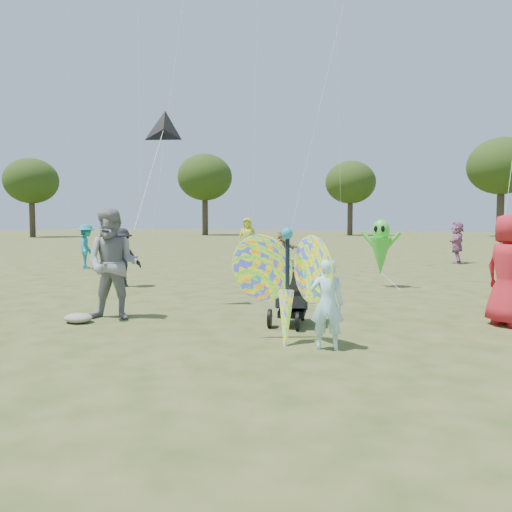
{
  "coord_description": "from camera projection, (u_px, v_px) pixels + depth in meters",
  "views": [
    {
      "loc": [
        3.72,
        -5.98,
        1.69
      ],
      "look_at": [
        -0.2,
        1.5,
        1.1
      ],
      "focal_mm": 35.0,
      "sensor_mm": 36.0,
      "label": 1
    }
  ],
  "objects": [
    {
      "name": "crowd_a",
      "position": [
        509.0,
        270.0,
        8.0
      ],
      "size": [
        1.05,
        1.02,
        1.82
      ],
      "primitive_type": "imported",
      "rotation": [
        0.0,
        0.0,
        2.43
      ],
      "color": "red",
      "rests_on": "ground"
    },
    {
      "name": "grey_bag",
      "position": [
        78.0,
        318.0,
        8.31
      ],
      "size": [
        0.5,
        0.41,
        0.16
      ],
      "primitive_type": "ellipsoid",
      "color": "gray",
      "rests_on": "ground"
    },
    {
      "name": "butterfly_kite",
      "position": [
        286.0,
        284.0,
        6.88
      ],
      "size": [
        1.74,
        0.75,
        1.8
      ],
      "color": "red",
      "rests_on": "ground"
    },
    {
      "name": "jogging_stroller",
      "position": [
        294.0,
        287.0,
        8.12
      ],
      "size": [
        0.71,
        1.13,
        1.09
      ],
      "rotation": [
        0.0,
        0.0,
        0.32
      ],
      "color": "black",
      "rests_on": "ground"
    },
    {
      "name": "crowd_g",
      "position": [
        248.0,
        237.0,
        24.08
      ],
      "size": [
        1.04,
        0.83,
        1.86
      ],
      "primitive_type": "imported",
      "rotation": [
        0.0,
        0.0,
        0.3
      ],
      "color": "#CBDA33",
      "rests_on": "ground"
    },
    {
      "name": "child_girl",
      "position": [
        327.0,
        304.0,
        6.55
      ],
      "size": [
        0.51,
        0.42,
        1.21
      ],
      "primitive_type": "imported",
      "rotation": [
        0.0,
        0.0,
        3.47
      ],
      "color": "#B3EFFD",
      "rests_on": "ground"
    },
    {
      "name": "adult_man",
      "position": [
        113.0,
        264.0,
        8.55
      ],
      "size": [
        1.13,
        1.02,
        1.91
      ],
      "primitive_type": "imported",
      "rotation": [
        0.0,
        0.0,
        0.38
      ],
      "color": "gray",
      "rests_on": "ground"
    },
    {
      "name": "crowd_j",
      "position": [
        457.0,
        242.0,
        20.03
      ],
      "size": [
        0.59,
        1.59,
        1.69
      ],
      "primitive_type": "imported",
      "rotation": [
        0.0,
        0.0,
        4.77
      ],
      "color": "#A45D8C",
      "rests_on": "ground"
    },
    {
      "name": "alien_kite",
      "position": [
        381.0,
        249.0,
        12.72
      ],
      "size": [
        1.12,
        0.69,
        1.74
      ],
      "color": "green",
      "rests_on": "ground"
    },
    {
      "name": "crowd_b",
      "position": [
        122.0,
        258.0,
        12.79
      ],
      "size": [
        1.01,
        1.13,
        1.51
      ],
      "primitive_type": "imported",
      "rotation": [
        0.0,
        0.0,
        0.98
      ],
      "color": "black",
      "rests_on": "ground"
    },
    {
      "name": "ground",
      "position": [
        220.0,
        340.0,
        7.13
      ],
      "size": [
        160.0,
        160.0,
        0.0
      ],
      "primitive_type": "plane",
      "color": "#51592B",
      "rests_on": "ground"
    },
    {
      "name": "delta_kite_rig",
      "position": [
        163.0,
        130.0,
        9.59
      ],
      "size": [
        0.89,
        1.62,
        2.32
      ],
      "color": "black",
      "rests_on": "ground"
    },
    {
      "name": "crowd_d",
      "position": [
        283.0,
        249.0,
        17.56
      ],
      "size": [
        0.8,
        1.37,
        1.4
      ],
      "primitive_type": "imported",
      "rotation": [
        0.0,
        0.0,
        1.26
      ],
      "color": "tan",
      "rests_on": "ground"
    },
    {
      "name": "crowd_i",
      "position": [
        87.0,
        246.0,
        17.81
      ],
      "size": [
        1.09,
        1.17,
        1.59
      ],
      "primitive_type": "imported",
      "rotation": [
        0.0,
        0.0,
        2.22
      ],
      "color": "teal",
      "rests_on": "ground"
    }
  ]
}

